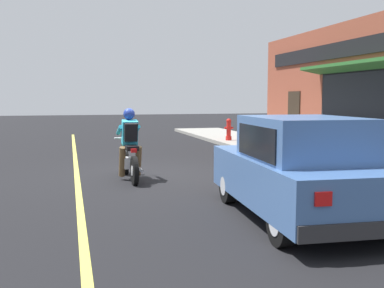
# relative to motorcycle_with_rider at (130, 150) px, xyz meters

# --- Properties ---
(ground_plane) EXTENTS (80.00, 80.00, 0.00)m
(ground_plane) POSITION_rel_motorcycle_with_rider_xyz_m (0.64, 0.42, -0.68)
(ground_plane) COLOR black
(sidewalk_curb) EXTENTS (2.60, 22.00, 0.14)m
(sidewalk_curb) POSITION_rel_motorcycle_with_rider_xyz_m (5.67, 3.42, -0.61)
(sidewalk_curb) COLOR gray
(sidewalk_curb) RESTS_ON ground
(lane_stripe) EXTENTS (0.12, 19.80, 0.01)m
(lane_stripe) POSITION_rel_motorcycle_with_rider_xyz_m (-1.16, 3.42, -0.67)
(lane_stripe) COLOR #D1C64C
(lane_stripe) RESTS_ON ground
(storefront_building) EXTENTS (1.25, 10.82, 4.20)m
(storefront_building) POSITION_rel_motorcycle_with_rider_xyz_m (7.20, 2.37, 1.43)
(storefront_building) COLOR brown
(storefront_building) RESTS_ON ground
(motorcycle_with_rider) EXTENTS (0.56, 2.02, 1.62)m
(motorcycle_with_rider) POSITION_rel_motorcycle_with_rider_xyz_m (0.00, 0.00, 0.00)
(motorcycle_with_rider) COLOR black
(motorcycle_with_rider) RESTS_ON ground
(car_hatchback) EXTENTS (1.89, 3.88, 1.57)m
(car_hatchback) POSITION_rel_motorcycle_with_rider_xyz_m (2.01, -4.04, 0.09)
(car_hatchback) COLOR black
(car_hatchback) RESTS_ON ground
(trash_bin) EXTENTS (0.56, 0.56, 0.98)m
(trash_bin) POSITION_rel_motorcycle_with_rider_xyz_m (5.18, 0.42, -0.04)
(trash_bin) COLOR #514C47
(trash_bin) RESTS_ON sidewalk_curb
(traffic_cone) EXTENTS (0.36, 0.36, 0.60)m
(traffic_cone) POSITION_rel_motorcycle_with_rider_xyz_m (5.20, 3.92, -0.25)
(traffic_cone) COLOR black
(traffic_cone) RESTS_ON sidewalk_curb
(fire_hydrant) EXTENTS (0.36, 0.24, 0.88)m
(fire_hydrant) POSITION_rel_motorcycle_with_rider_xyz_m (4.92, 7.02, -0.11)
(fire_hydrant) COLOR red
(fire_hydrant) RESTS_ON sidewalk_curb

